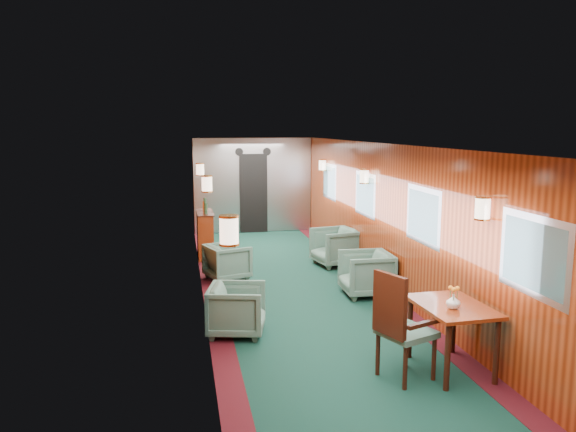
% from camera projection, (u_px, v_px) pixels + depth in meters
% --- Properties ---
extents(room, '(12.00, 12.10, 2.40)m').
position_uv_depth(room, '(303.00, 196.00, 8.43)').
color(room, '#0E3328').
rests_on(room, ground).
extents(bulkhead, '(2.98, 0.17, 2.39)m').
position_uv_depth(bulkhead, '(253.00, 186.00, 14.24)').
color(bulkhead, '#A9ACB0').
rests_on(bulkhead, ground).
extents(windows_right, '(0.02, 8.60, 0.80)m').
position_uv_depth(windows_right, '(390.00, 204.00, 8.98)').
color(windows_right, '#B1B4B8').
rests_on(windows_right, ground).
extents(wall_sconces, '(2.97, 7.97, 0.25)m').
position_uv_depth(wall_sconces, '(295.00, 182.00, 8.96)').
color(wall_sconces, '#FFE7C6').
rests_on(wall_sconces, ground).
extents(dining_table, '(0.75, 1.04, 0.75)m').
position_uv_depth(dining_table, '(452.00, 315.00, 6.12)').
color(dining_table, maroon).
rests_on(dining_table, ground).
extents(side_chair, '(0.67, 0.69, 1.18)m').
position_uv_depth(side_chair, '(399.00, 322.00, 5.88)').
color(side_chair, '#1C423C').
rests_on(side_chair, ground).
extents(credenza, '(0.33, 1.05, 1.22)m').
position_uv_depth(credenza, '(205.00, 234.00, 11.59)').
color(credenza, maroon).
rests_on(credenza, ground).
extents(flower_vase, '(0.18, 0.18, 0.16)m').
position_uv_depth(flower_vase, '(453.00, 302.00, 5.96)').
color(flower_vase, silver).
rests_on(flower_vase, dining_table).
extents(armchair_left_near, '(0.86, 0.84, 0.65)m').
position_uv_depth(armchair_left_near, '(237.00, 310.00, 7.26)').
color(armchair_left_near, '#1C423C').
rests_on(armchair_left_near, ground).
extents(armchair_left_far, '(0.88, 0.87, 0.63)m').
position_uv_depth(armchair_left_far, '(227.00, 262.00, 9.87)').
color(armchair_left_far, '#1C423C').
rests_on(armchair_left_far, ground).
extents(armchair_right_near, '(0.79, 0.77, 0.71)m').
position_uv_depth(armchair_right_near, '(366.00, 274.00, 8.94)').
color(armchair_right_near, '#1C423C').
rests_on(armchair_right_near, ground).
extents(armchair_right_far, '(0.94, 0.92, 0.73)m').
position_uv_depth(armchair_right_far, '(335.00, 247.00, 10.88)').
color(armchair_right_far, '#1C423C').
rests_on(armchair_right_far, ground).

